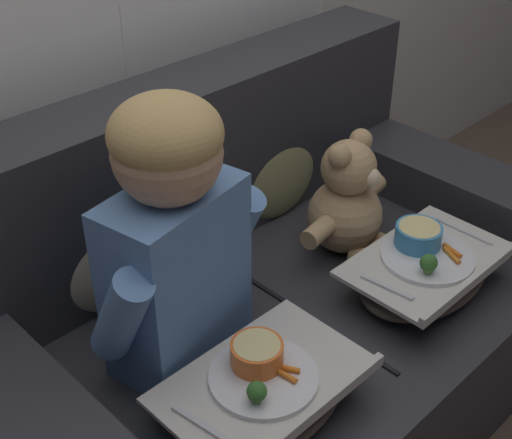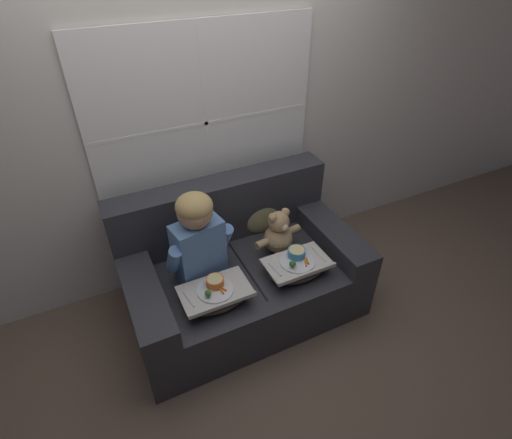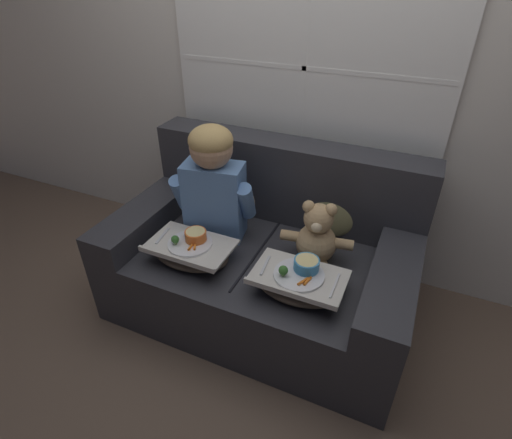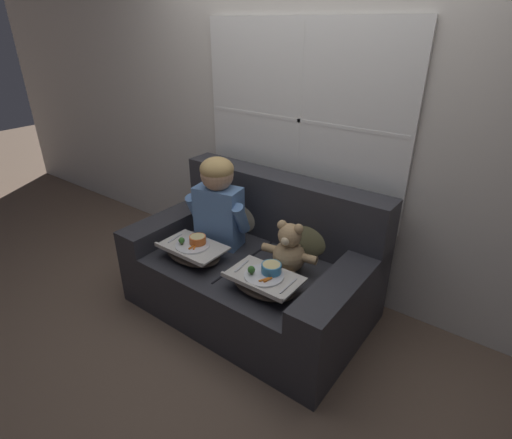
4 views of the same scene
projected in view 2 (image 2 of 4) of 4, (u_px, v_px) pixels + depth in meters
name	position (u px, v px, depth m)	size (l,w,h in m)	color
ground_plane	(244.00, 305.00, 3.05)	(14.00, 14.00, 0.00)	brown
wall_back_with_window	(203.00, 115.00, 2.73)	(8.00, 0.08, 2.60)	beige
couch	(239.00, 269.00, 2.92)	(1.62, 0.98, 0.90)	#2D2D33
throw_pillow_behind_child	(187.00, 233.00, 2.82)	(0.35, 0.17, 0.36)	#C1B293
throw_pillow_behind_teddy	(261.00, 212.00, 3.03)	(0.35, 0.17, 0.36)	#898456
child_figure	(197.00, 234.00, 2.51)	(0.48, 0.26, 0.64)	#5B84BC
teddy_bear	(279.00, 234.00, 2.84)	(0.38, 0.27, 0.35)	tan
lap_tray_child	(216.00, 295.00, 2.49)	(0.44, 0.28, 0.16)	#473D33
lap_tray_teddy	(297.00, 266.00, 2.70)	(0.44, 0.28, 0.17)	#473D33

